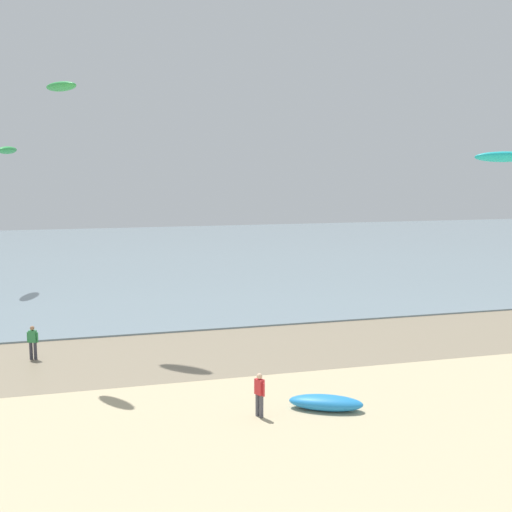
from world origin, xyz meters
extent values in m
cube|color=gray|center=(0.00, 23.38, 0.00)|extent=(120.00, 8.79, 0.01)
cube|color=gray|center=(0.00, 62.77, 0.05)|extent=(160.00, 70.00, 0.10)
cylinder|color=#4C4C56|center=(3.45, 14.36, 0.44)|extent=(0.16, 0.16, 0.88)
cylinder|color=#4C4C56|center=(3.55, 14.16, 0.44)|extent=(0.16, 0.16, 0.88)
cube|color=red|center=(3.50, 14.26, 1.18)|extent=(0.35, 0.42, 0.60)
sphere|color=beige|center=(3.50, 14.26, 1.60)|extent=(0.22, 0.22, 0.22)
cylinder|color=red|center=(3.40, 14.47, 1.13)|extent=(0.09, 0.09, 0.52)
cylinder|color=red|center=(3.60, 14.04, 1.13)|extent=(0.09, 0.09, 0.52)
cylinder|color=#383842|center=(-5.25, 24.34, 0.44)|extent=(0.16, 0.16, 0.88)
cylinder|color=#383842|center=(-5.45, 24.42, 0.44)|extent=(0.16, 0.16, 0.88)
cube|color=#338C4C|center=(-5.35, 24.38, 1.18)|extent=(0.41, 0.33, 0.60)
sphere|color=#9E7051|center=(-5.35, 24.38, 1.60)|extent=(0.22, 0.22, 0.22)
cylinder|color=#338C4C|center=(-5.12, 24.30, 1.13)|extent=(0.09, 0.09, 0.52)
cylinder|color=#338C4C|center=(-5.58, 24.46, 1.13)|extent=(0.09, 0.09, 0.52)
ellipsoid|color=#2384D1|center=(6.20, 14.24, 0.29)|extent=(3.07, 2.23, 0.58)
ellipsoid|color=green|center=(-3.48, 22.52, 13.08)|extent=(1.87, 2.31, 0.51)
ellipsoid|color=#19B2B7|center=(15.97, 17.26, 9.95)|extent=(2.82, 1.66, 0.67)
ellipsoid|color=green|center=(-8.21, 45.18, 10.92)|extent=(1.82, 3.57, 0.76)
camera|label=1|loc=(-2.77, -8.10, 9.30)|focal=44.57mm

